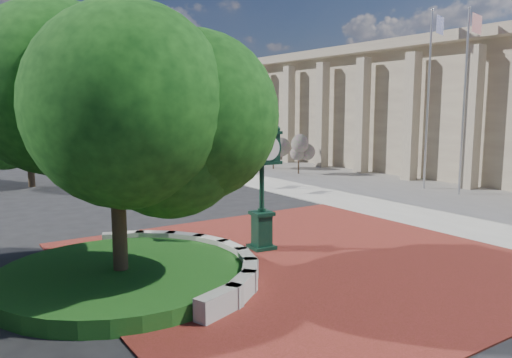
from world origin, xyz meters
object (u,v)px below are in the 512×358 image
object	(u,v)px
parked_car	(69,145)
flagpole_a	(464,101)
post_clock	(262,175)
street_lamp_far	(7,101)
street_lamp_near	(126,101)
flagpole_b	(428,99)

from	to	relation	value
parked_car	flagpole_a	world-z (taller)	flagpole_a
post_clock	parked_car	distance (m)	38.05
parked_car	street_lamp_far	xyz separation A→B (m)	(-4.95, 1.64, 4.23)
post_clock	street_lamp_near	size ratio (longest dim) A/B	0.51
post_clock	street_lamp_far	world-z (taller)	street_lamp_far
street_lamp_far	flagpole_a	bearing A→B (deg)	-67.11
flagpole_a	street_lamp_near	distance (m)	22.60
flagpole_b	street_lamp_near	xyz separation A→B (m)	(-10.03, 18.12, 0.02)
post_clock	flagpole_a	world-z (taller)	flagpole_a
post_clock	street_lamp_near	distance (m)	23.28
parked_car	flagpole_a	size ratio (longest dim) A/B	0.48
street_lamp_far	post_clock	bearing A→B (deg)	-87.45
flagpole_a	street_lamp_far	distance (m)	40.11
parked_car	post_clock	bearing A→B (deg)	-78.01
parked_car	street_lamp_far	world-z (taller)	street_lamp_far
flagpole_b	street_lamp_far	world-z (taller)	flagpole_b
flagpole_b	street_lamp_near	world-z (taller)	flagpole_b
post_clock	flagpole_a	xyz separation A→B (m)	(13.84, 2.58, 2.37)
post_clock	street_lamp_near	bearing A→B (deg)	80.54
parked_car	street_lamp_far	distance (m)	6.72
parked_car	flagpole_b	bearing A→B (deg)	-55.40
post_clock	flagpole_b	size ratio (longest dim) A/B	0.45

